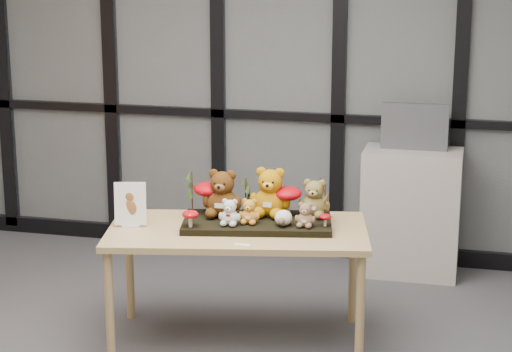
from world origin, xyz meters
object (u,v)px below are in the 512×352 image
(bear_tan_back, at_px, (314,196))
(mushroom_back_left, at_px, (209,196))
(diorama_tray, at_px, (257,223))
(bear_white_bow, at_px, (230,211))
(mushroom_front_left, at_px, (190,218))
(bear_small_yellow, at_px, (250,210))
(cabinet, at_px, (411,212))
(mushroom_front_right, at_px, (325,219))
(display_table, at_px, (237,240))
(bear_beige_small, at_px, (305,213))
(sign_holder, at_px, (130,207))
(mushroom_back_right, at_px, (287,200))
(plush_cream_hedgehog, at_px, (283,217))
(bear_pooh_yellow, at_px, (270,189))
(bear_brown_medium, at_px, (223,191))
(monitor, at_px, (415,127))

(bear_tan_back, height_order, mushroom_back_left, bear_tan_back)
(bear_tan_back, bearing_deg, diorama_tray, -165.47)
(bear_white_bow, height_order, mushroom_front_left, bear_white_bow)
(mushroom_back_left, bearing_deg, mushroom_front_left, -94.49)
(bear_small_yellow, bearing_deg, cabinet, 48.66)
(bear_tan_back, bearing_deg, mushroom_front_right, -73.19)
(mushroom_back_left, relative_size, cabinet, 0.23)
(display_table, distance_m, bear_white_bow, 0.20)
(bear_beige_small, xyz_separation_m, sign_holder, (-1.00, -0.12, 0.00))
(mushroom_back_left, bearing_deg, mushroom_back_right, 6.37)
(mushroom_front_left, bearing_deg, plush_cream_hedgehog, 16.67)
(mushroom_front_left, bearing_deg, bear_pooh_yellow, 40.39)
(bear_beige_small, height_order, mushroom_front_left, bear_beige_small)
(bear_pooh_yellow, distance_m, cabinet, 1.49)
(plush_cream_hedgehog, bearing_deg, cabinet, 54.99)
(bear_brown_medium, xyz_separation_m, mushroom_front_right, (0.61, -0.05, -0.11))
(cabinet, bearing_deg, mushroom_front_left, -125.59)
(bear_small_yellow, xyz_separation_m, sign_holder, (-0.68, -0.11, 0.00))
(plush_cream_hedgehog, height_order, sign_holder, sign_holder)
(bear_beige_small, bearing_deg, monitor, 59.45)
(diorama_tray, bearing_deg, mushroom_front_right, -15.27)
(bear_pooh_yellow, distance_m, sign_holder, 0.82)
(bear_beige_small, relative_size, plush_cream_hedgehog, 1.57)
(bear_beige_small, bearing_deg, bear_pooh_yellow, 133.85)
(bear_white_bow, relative_size, mushroom_back_left, 0.82)
(mushroom_front_left, distance_m, sign_holder, 0.38)
(display_table, relative_size, bear_brown_medium, 5.19)
(mushroom_back_left, bearing_deg, plush_cream_hedgehog, -17.05)
(display_table, relative_size, bear_small_yellow, 9.97)
(bear_white_bow, distance_m, mushroom_back_right, 0.38)
(bear_white_bow, relative_size, sign_holder, 0.65)
(display_table, xyz_separation_m, cabinet, (0.88, 1.41, -0.18))
(mushroom_back_left, height_order, cabinet, mushroom_back_left)
(display_table, bearing_deg, plush_cream_hedgehog, -10.49)
(monitor, bearing_deg, bear_brown_medium, -126.89)
(diorama_tray, distance_m, cabinet, 1.57)
(display_table, relative_size, mushroom_back_left, 7.80)
(plush_cream_hedgehog, relative_size, mushroom_back_right, 0.52)
(bear_pooh_yellow, relative_size, mushroom_back_left, 1.55)
(bear_small_yellow, xyz_separation_m, mushroom_front_right, (0.43, 0.05, -0.04))
(mushroom_back_left, bearing_deg, bear_tan_back, 6.93)
(bear_beige_small, height_order, sign_holder, sign_holder)
(mushroom_front_left, height_order, sign_holder, sign_holder)
(plush_cream_hedgehog, height_order, mushroom_back_left, mushroom_back_left)
(mushroom_front_left, bearing_deg, sign_holder, 173.98)
(display_table, distance_m, mushroom_back_left, 0.33)
(mushroom_front_right, height_order, monitor, monitor)
(bear_small_yellow, height_order, sign_holder, sign_holder)
(diorama_tray, relative_size, sign_holder, 3.27)
(plush_cream_hedgehog, bearing_deg, bear_small_yellow, 169.52)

